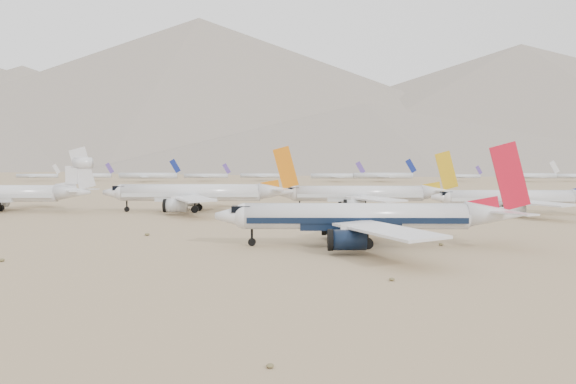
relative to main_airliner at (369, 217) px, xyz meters
name	(u,v)px	position (x,y,z in m)	size (l,w,h in m)	color
ground	(301,247)	(-11.79, -1.03, -5.00)	(7000.00, 7000.00, 0.00)	olive
main_airliner	(369,217)	(0.00, 0.00, 0.00)	(51.56, 50.36, 18.20)	silver
row2_navy_widebody	(518,198)	(49.31, 59.75, -0.42)	(46.17, 45.15, 16.43)	silver
row2_gold_tail	(366,194)	(8.63, 70.75, 0.06)	(50.83, 49.71, 18.10)	silver
row2_orange_tail	(199,193)	(-40.99, 67.52, 0.45)	(54.50, 53.31, 19.44)	silver
distant_storage_row	(343,176)	(25.14, 337.52, -0.64)	(615.92, 60.70, 15.26)	silver
mountain_range	(317,106)	(58.38, 1646.98, 185.31)	(7354.00, 3024.00, 470.00)	slate
foothills	(543,138)	(514.88, 1098.97, 62.15)	(4637.50, 1395.00, 155.00)	slate
desert_scrub	(148,269)	(-32.52, -22.92, -4.72)	(233.60, 121.67, 0.63)	brown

